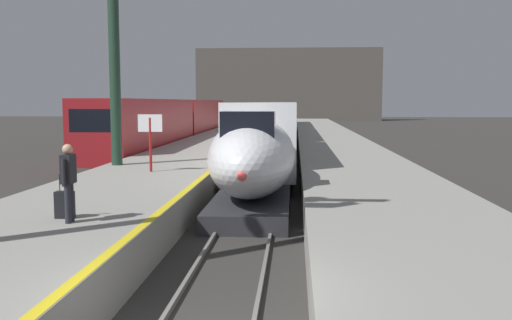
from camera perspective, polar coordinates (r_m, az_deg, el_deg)
platform_left at (r=32.77m, az=-5.57°, el=0.50°), size 4.80×110.00×1.05m
platform_right at (r=32.42m, az=8.69°, el=0.40°), size 4.80×110.00×1.05m
platform_left_safety_stripe at (r=32.42m, az=-1.60°, el=1.41°), size 0.20×107.80×0.01m
rail_main_left at (r=35.16m, az=0.50°, el=0.14°), size 0.08×110.00×0.12m
rail_main_right at (r=35.10m, az=2.94°, el=0.12°), size 0.08×110.00×0.12m
rail_secondary_left at (r=36.56m, az=-12.28°, el=0.23°), size 0.08×110.00×0.12m
rail_secondary_right at (r=36.16m, az=-10.00°, el=0.21°), size 0.08×110.00×0.12m
highspeed_train_main at (r=42.51m, az=2.13°, el=3.70°), size 2.92×57.41×3.60m
regional_train_adjacent at (r=44.74m, az=-8.26°, el=3.98°), size 2.85×36.60×3.80m
station_column_mid at (r=23.62m, az=-14.36°, el=12.68°), size 4.00×0.68×8.97m
passenger_near_edge at (r=12.49m, az=-18.65°, el=-1.64°), size 0.22×0.57×1.69m
rolling_suitcase at (r=13.12m, az=-18.99°, el=-4.33°), size 0.40×0.22×0.98m
departure_info_board at (r=20.92m, az=-10.78°, el=2.93°), size 0.90×0.10×2.12m
terminus_back_wall at (r=109.47m, az=3.31°, el=7.71°), size 36.00×2.00×14.00m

